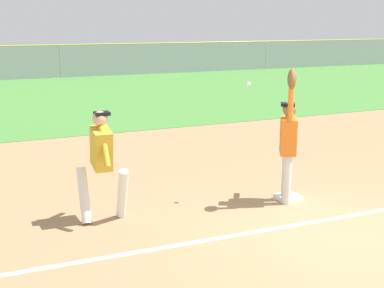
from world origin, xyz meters
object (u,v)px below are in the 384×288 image
at_px(runner, 102,158).
at_px(parked_car_red, 57,60).
at_px(first_base, 288,198).
at_px(baseball, 249,84).
at_px(fielder, 288,138).
at_px(parked_car_black, 164,57).

distance_m(runner, parked_car_red, 25.67).
bearing_deg(first_base, baseball, 157.67).
bearing_deg(runner, first_base, -5.01).
relative_size(fielder, parked_car_red, 0.50).
xyz_separation_m(fielder, baseball, (-0.58, 0.35, 0.88)).
relative_size(first_base, parked_car_red, 0.08).
relative_size(baseball, parked_car_black, 0.02).
height_order(first_base, fielder, fielder).
bearing_deg(parked_car_black, first_base, -107.04).
relative_size(parked_car_red, parked_car_black, 1.03).
xyz_separation_m(fielder, runner, (-3.04, 0.42, -0.12)).
xyz_separation_m(runner, baseball, (2.46, -0.07, 1.01)).
distance_m(fielder, baseball, 1.12).
bearing_deg(parked_car_black, fielder, -107.22).
height_order(runner, baseball, baseball).
relative_size(runner, baseball, 23.24).
bearing_deg(parked_car_red, fielder, -96.51).
xyz_separation_m(fielder, parked_car_red, (0.45, 25.86, -0.45)).
relative_size(runner, parked_car_red, 0.38).
distance_m(baseball, parked_car_red, 25.56).
height_order(baseball, parked_car_black, baseball).
bearing_deg(parked_car_black, runner, -113.74).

